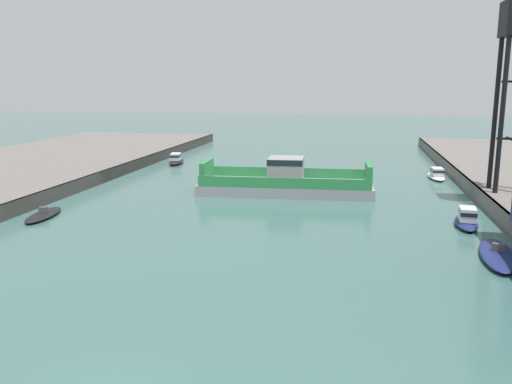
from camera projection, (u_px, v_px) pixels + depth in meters
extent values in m
cube|color=#939399|center=(286.00, 188.00, 56.54)|extent=(18.66, 7.67, 1.10)
cube|color=#2D8947|center=(288.00, 173.00, 59.58)|extent=(17.62, 0.93, 1.10)
cube|color=#2D8947|center=(283.00, 183.00, 53.07)|extent=(17.62, 0.93, 1.10)
cube|color=#939399|center=(286.00, 170.00, 56.16)|extent=(3.84, 3.92, 2.72)
cube|color=black|center=(286.00, 161.00, 55.96)|extent=(3.88, 3.96, 0.60)
cube|color=#2D8947|center=(369.00, 174.00, 55.01)|extent=(0.72, 4.80, 2.20)
cube|color=#2D8947|center=(207.00, 171.00, 57.42)|extent=(0.72, 4.80, 2.20)
ellipsoid|color=navy|center=(466.00, 223.00, 43.18)|extent=(2.19, 5.48, 0.54)
cube|color=silver|center=(468.00, 214.00, 42.63)|extent=(1.38, 1.97, 1.09)
cube|color=black|center=(468.00, 213.00, 42.61)|extent=(1.42, 2.03, 0.33)
ellipsoid|color=white|center=(436.00, 177.00, 65.28)|extent=(2.12, 5.88, 0.47)
cube|color=silver|center=(437.00, 172.00, 64.71)|extent=(1.39, 2.09, 0.94)
cube|color=black|center=(437.00, 171.00, 64.69)|extent=(1.43, 2.15, 0.28)
ellipsoid|color=navy|center=(497.00, 255.00, 35.04)|extent=(3.10, 7.89, 0.54)
cube|color=#4C4C51|center=(498.00, 247.00, 34.94)|extent=(0.81, 0.49, 0.50)
ellipsoid|color=black|center=(44.00, 215.00, 46.12)|extent=(2.73, 6.10, 0.41)
cube|color=#4C4C51|center=(43.00, 210.00, 46.03)|extent=(0.72, 0.49, 0.50)
ellipsoid|color=black|center=(176.00, 162.00, 77.64)|extent=(2.71, 5.94, 0.58)
cube|color=silver|center=(176.00, 157.00, 77.06)|extent=(1.60, 2.18, 1.03)
cube|color=black|center=(176.00, 156.00, 77.03)|extent=(1.64, 2.24, 0.31)
cylinder|color=black|center=(495.00, 115.00, 50.28)|extent=(0.44, 0.44, 14.21)
cylinder|color=black|center=(502.00, 116.00, 47.91)|extent=(0.44, 0.44, 14.21)
cube|color=black|center=(510.00, 139.00, 49.29)|extent=(2.46, 0.20, 0.20)
cube|color=black|center=(510.00, 139.00, 49.29)|extent=(0.20, 2.46, 0.20)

